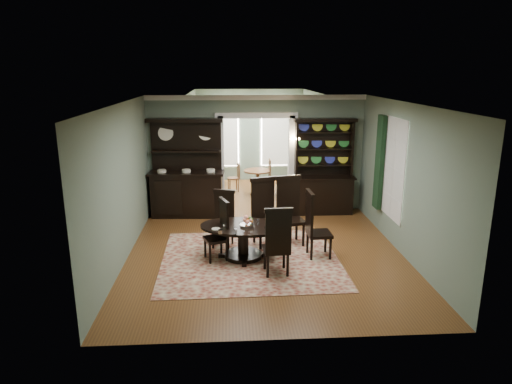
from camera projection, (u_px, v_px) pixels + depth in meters
room at (266, 178)px, 8.83m from camera, size 5.51×6.01×3.01m
parlor at (251, 139)px, 14.13m from camera, size 3.51×3.50×3.01m
doorway_trim at (256, 150)px, 11.66m from camera, size 2.08×0.25×2.57m
right_window at (387, 166)px, 9.83m from camera, size 0.15×1.47×2.12m
wall_sconce at (294, 140)px, 11.50m from camera, size 0.27×0.21×0.21m
rug at (250, 259)px, 8.96m from camera, size 3.49×3.16×0.01m
dining_table at (243, 235)px, 8.93m from camera, size 1.86×1.83×0.67m
centerpiece at (247, 223)px, 8.82m from camera, size 1.27×0.82×0.21m
chair_far_left at (224, 217)px, 9.55m from camera, size 0.53×0.52×1.19m
chair_far_mid at (264, 210)px, 9.62m from camera, size 0.64×0.62×1.43m
chair_far_right at (290, 208)px, 9.67m from camera, size 0.63×0.61×1.45m
chair_end_left at (220, 228)px, 8.83m from camera, size 0.54×0.56×1.20m
chair_end_right at (314, 223)px, 8.91m from camera, size 0.49×0.52×1.35m
chair_near at (277, 240)px, 8.07m from camera, size 0.51×0.49×1.31m
sideboard at (187, 182)px, 11.48m from camera, size 1.90×0.76×2.46m
welsh_dresser at (323, 179)px, 11.70m from camera, size 1.56×0.58×2.44m
parlor_table at (258, 179)px, 13.44m from camera, size 0.81×0.81×0.75m
parlor_chair_left at (235, 176)px, 13.84m from camera, size 0.39×0.38×0.87m
parlor_chair_right at (274, 176)px, 13.46m from camera, size 0.45×0.45×1.06m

